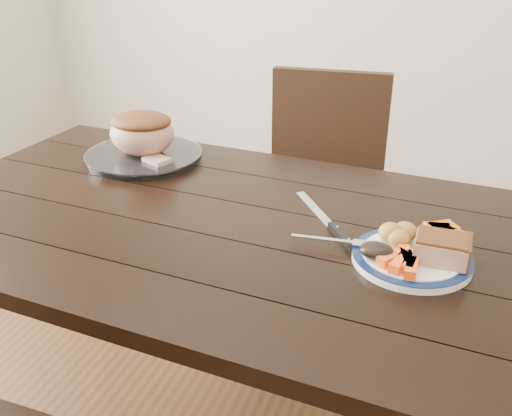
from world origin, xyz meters
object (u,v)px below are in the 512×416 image
(dinner_plate, at_px, (412,259))
(chair_far, at_px, (321,190))
(dining_table, at_px, (228,252))
(serving_platter, at_px, (144,157))
(pork_slice, at_px, (441,249))
(roast_joint, at_px, (142,134))
(carving_knife, at_px, (335,229))
(fork, at_px, (339,241))

(dinner_plate, bearing_deg, chair_far, 115.31)
(dining_table, distance_m, serving_platter, 0.48)
(chair_far, height_order, pork_slice, chair_far)
(pork_slice, bearing_deg, serving_platter, 158.85)
(dining_table, bearing_deg, dinner_plate, -7.14)
(chair_far, bearing_deg, roast_joint, 41.45)
(dining_table, relative_size, carving_knife, 6.18)
(pork_slice, relative_size, fork, 0.58)
(dining_table, xyz_separation_m, dinner_plate, (0.43, -0.05, 0.10))
(dining_table, distance_m, carving_knife, 0.27)
(chair_far, bearing_deg, serving_platter, 41.45)
(dining_table, bearing_deg, chair_far, 85.44)
(fork, distance_m, roast_joint, 0.74)
(dinner_plate, relative_size, roast_joint, 1.26)
(chair_far, relative_size, serving_platter, 2.75)
(serving_platter, xyz_separation_m, carving_knife, (0.64, -0.25, -0.00))
(fork, height_order, carving_knife, fork)
(pork_slice, xyz_separation_m, carving_knife, (-0.23, 0.08, -0.04))
(chair_far, relative_size, dinner_plate, 3.81)
(chair_far, height_order, serving_platter, chair_far)
(serving_platter, relative_size, pork_slice, 3.28)
(pork_slice, distance_m, fork, 0.21)
(serving_platter, height_order, carving_knife, serving_platter)
(chair_far, xyz_separation_m, pork_slice, (0.43, -0.80, 0.27))
(pork_slice, bearing_deg, fork, 178.84)
(serving_platter, height_order, pork_slice, pork_slice)
(pork_slice, distance_m, roast_joint, 0.93)
(fork, bearing_deg, dining_table, 162.87)
(fork, relative_size, carving_knife, 0.67)
(fork, bearing_deg, pork_slice, -7.26)
(chair_far, xyz_separation_m, roast_joint, (-0.44, -0.46, 0.31))
(dinner_plate, relative_size, carving_knife, 0.91)
(dinner_plate, xyz_separation_m, pork_slice, (0.05, -0.00, 0.04))
(dining_table, height_order, serving_platter, serving_platter)
(pork_slice, bearing_deg, dinner_plate, 175.24)
(dining_table, xyz_separation_m, serving_platter, (-0.38, 0.28, 0.10))
(dining_table, xyz_separation_m, carving_knife, (0.26, 0.02, 0.10))
(chair_far, bearing_deg, dining_table, 80.78)
(dinner_plate, xyz_separation_m, fork, (-0.15, -0.00, 0.01))
(serving_platter, xyz_separation_m, roast_joint, (0.00, 0.00, 0.07))
(chair_far, distance_m, roast_joint, 0.71)
(carving_knife, bearing_deg, serving_platter, -148.77)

